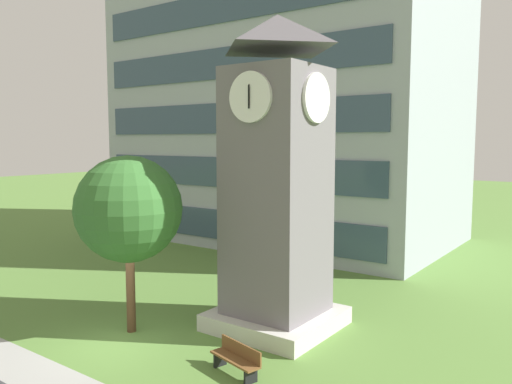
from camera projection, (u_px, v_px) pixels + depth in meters
The scene contains 6 objects.
ground_plane at pixel (120, 344), 16.81m from camera, with size 160.00×160.00×0.00m, color #567F38.
kerb_strip at pixel (40, 376), 14.53m from camera, with size 120.00×1.60×0.01m, color #9E9E99.
office_building at pixel (286, 98), 35.02m from camera, with size 21.84×12.97×19.20m.
clock_tower at pixel (277, 191), 17.91m from camera, with size 4.03×4.03×10.96m.
park_bench at pixel (237, 358), 14.65m from camera, with size 1.86×0.91×0.88m.
tree_streetside at pixel (129, 209), 17.53m from camera, with size 3.69×3.69×6.20m.
Camera 1 is at (13.17, -10.46, 6.71)m, focal length 35.80 mm.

